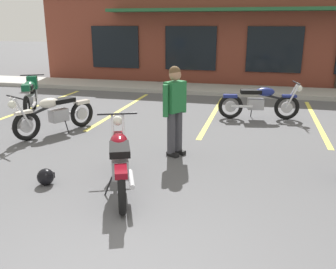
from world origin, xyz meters
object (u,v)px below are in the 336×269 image
(helmet_on_pavement, at_px, (46,177))
(motorcycle_red_sportbike, at_px, (260,102))
(motorcycle_blue_standard, at_px, (30,95))
(person_near_building, at_px, (175,106))
(motorcycle_silver_naked, at_px, (55,113))
(motorcycle_foreground_classic, at_px, (120,160))

(helmet_on_pavement, bearing_deg, motorcycle_red_sportbike, 58.13)
(motorcycle_red_sportbike, relative_size, motorcycle_blue_standard, 1.08)
(person_near_building, distance_m, helmet_on_pavement, 2.57)
(motorcycle_silver_naked, distance_m, person_near_building, 3.08)
(motorcycle_foreground_classic, distance_m, helmet_on_pavement, 1.24)
(motorcycle_foreground_classic, height_order, motorcycle_blue_standard, same)
(person_near_building, bearing_deg, motorcycle_silver_naked, 166.06)
(motorcycle_red_sportbike, bearing_deg, motorcycle_blue_standard, -171.67)
(motorcycle_red_sportbike, xyz_separation_m, motorcycle_blue_standard, (-6.13, -0.90, 0.07))
(motorcycle_blue_standard, bearing_deg, motorcycle_foreground_classic, -43.68)
(motorcycle_blue_standard, relative_size, person_near_building, 1.16)
(motorcycle_red_sportbike, distance_m, motorcycle_silver_naked, 5.10)
(motorcycle_foreground_classic, bearing_deg, motorcycle_blue_standard, 136.32)
(motorcycle_red_sportbike, bearing_deg, motorcycle_foreground_classic, -111.61)
(person_near_building, bearing_deg, motorcycle_foreground_classic, -104.43)
(motorcycle_foreground_classic, bearing_deg, motorcycle_red_sportbike, 68.39)
(motorcycle_silver_naked, height_order, person_near_building, person_near_building)
(motorcycle_red_sportbike, bearing_deg, person_near_building, -115.14)
(motorcycle_silver_naked, distance_m, motorcycle_blue_standard, 2.30)
(motorcycle_foreground_classic, distance_m, person_near_building, 1.81)
(motorcycle_silver_naked, bearing_deg, motorcycle_red_sportbike, 29.02)
(motorcycle_blue_standard, bearing_deg, helmet_on_pavement, -54.00)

